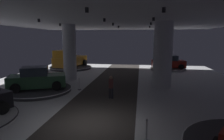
{
  "coord_description": "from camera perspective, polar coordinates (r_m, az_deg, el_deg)",
  "views": [
    {
      "loc": [
        2.37,
        -8.63,
        4.08
      ],
      "look_at": [
        -0.07,
        7.78,
        1.4
      ],
      "focal_mm": 30.95,
      "sensor_mm": 36.0,
      "label": 1
    }
  ],
  "objects": [
    {
      "name": "display_platform_deep_left",
      "position": [
        27.26,
        -12.08,
        0.73
      ],
      "size": [
        5.68,
        5.68,
        0.3
      ],
      "color": "#333338",
      "rests_on": "ground"
    },
    {
      "name": "display_platform_deep_right",
      "position": [
        26.5,
        16.18,
        0.26
      ],
      "size": [
        4.55,
        4.55,
        0.24
      ],
      "color": "#B7B7BC",
      "rests_on": "ground"
    },
    {
      "name": "pickup_truck_deep_left",
      "position": [
        26.86,
        -12.54,
        2.89
      ],
      "size": [
        3.66,
        5.65,
        2.3
      ],
      "color": "#B77519",
      "rests_on": "display_platform_deep_left"
    },
    {
      "name": "visitor_walking_near",
      "position": [
        13.27,
        -0.31,
        -4.67
      ],
      "size": [
        0.32,
        0.32,
        1.59
      ],
      "color": "black",
      "rests_on": "ground"
    },
    {
      "name": "column_left",
      "position": [
        19.65,
        -12.42,
        5.08
      ],
      "size": [
        1.28,
        1.28,
        5.5
      ],
      "color": "silver",
      "rests_on": "ground"
    },
    {
      "name": "column_right",
      "position": [
        16.7,
        14.76,
        4.3
      ],
      "size": [
        1.55,
        1.55,
        5.5
      ],
      "color": "silver",
      "rests_on": "ground"
    },
    {
      "name": "display_platform_mid_left",
      "position": [
        16.29,
        -20.98,
        -5.43
      ],
      "size": [
        5.18,
        5.18,
        0.25
      ],
      "color": "#333338",
      "rests_on": "ground"
    },
    {
      "name": "display_car_deep_right",
      "position": [
        26.4,
        16.33,
        2.13
      ],
      "size": [
        4.34,
        2.47,
        1.71
      ],
      "color": "maroon",
      "rests_on": "display_platform_deep_right"
    },
    {
      "name": "stanchion_b",
      "position": [
        15.84,
        -9.64,
        -4.5
      ],
      "size": [
        0.28,
        0.28,
        1.01
      ],
      "color": "#333338",
      "rests_on": "ground"
    },
    {
      "name": "ground",
      "position": [
        9.85,
        -6.51,
        -15.52
      ],
      "size": [
        24.0,
        44.0,
        0.06
      ],
      "color": "silver"
    },
    {
      "name": "display_car_mid_left",
      "position": [
        16.11,
        -21.27,
        -2.42
      ],
      "size": [
        4.57,
        3.45,
        1.71
      ],
      "color": "#2D5638",
      "rests_on": "display_platform_mid_left"
    },
    {
      "name": "ceiling_with_spotlights",
      "position": [
        9.07,
        -7.18,
        18.42
      ],
      "size": [
        24.0,
        44.0,
        0.39
      ],
      "color": "silver"
    },
    {
      "name": "stanchion_a",
      "position": [
        8.14,
        10.14,
        -18.09
      ],
      "size": [
        0.28,
        0.28,
        1.01
      ],
      "color": "#333338",
      "rests_on": "ground"
    }
  ]
}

